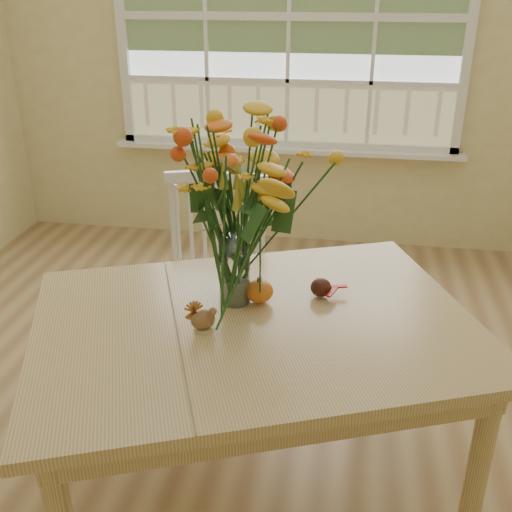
# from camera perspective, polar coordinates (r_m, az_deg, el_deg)

# --- Properties ---
(floor) EXTENTS (4.00, 4.50, 0.01)m
(floor) POSITION_cam_1_polar(r_m,az_deg,el_deg) (2.62, -3.38, -17.64)
(floor) COLOR olive
(floor) RESTS_ON ground
(wall_back) EXTENTS (4.00, 0.02, 2.70)m
(wall_back) POSITION_cam_1_polar(r_m,az_deg,el_deg) (4.18, 3.15, 19.11)
(wall_back) COLOR #D4C587
(wall_back) RESTS_ON floor
(window) EXTENTS (2.42, 0.12, 1.74)m
(window) POSITION_cam_1_polar(r_m,az_deg,el_deg) (4.12, 3.15, 21.57)
(window) COLOR silver
(window) RESTS_ON wall_back
(dining_table) EXTENTS (1.69, 1.46, 0.76)m
(dining_table) POSITION_cam_1_polar(r_m,az_deg,el_deg) (2.01, -0.09, -8.35)
(dining_table) COLOR tan
(dining_table) RESTS_ON floor
(windsor_chair) EXTENTS (0.47, 0.45, 0.97)m
(windsor_chair) POSITION_cam_1_polar(r_m,az_deg,el_deg) (2.73, -3.95, -1.75)
(windsor_chair) COLOR white
(windsor_chair) RESTS_ON floor
(flower_vase) EXTENTS (0.49, 0.49, 0.58)m
(flower_vase) POSITION_cam_1_polar(r_m,az_deg,el_deg) (1.92, -2.16, 4.89)
(flower_vase) COLOR white
(flower_vase) RESTS_ON dining_table
(pumpkin) EXTENTS (0.10, 0.10, 0.08)m
(pumpkin) POSITION_cam_1_polar(r_m,az_deg,el_deg) (2.04, 0.31, -3.47)
(pumpkin) COLOR #DA5019
(pumpkin) RESTS_ON dining_table
(turkey_figurine) EXTENTS (0.10, 0.09, 0.10)m
(turkey_figurine) POSITION_cam_1_polar(r_m,az_deg,el_deg) (1.89, -5.07, -6.06)
(turkey_figurine) COLOR #CCB78C
(turkey_figurine) RESTS_ON dining_table
(dark_gourd) EXTENTS (0.13, 0.12, 0.07)m
(dark_gourd) POSITION_cam_1_polar(r_m,az_deg,el_deg) (2.09, 6.19, -3.08)
(dark_gourd) COLOR #38160F
(dark_gourd) RESTS_ON dining_table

